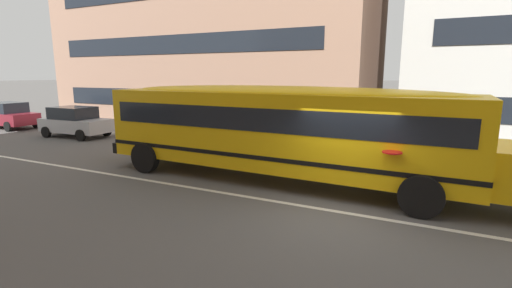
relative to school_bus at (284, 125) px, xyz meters
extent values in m
plane|color=#54514F|center=(2.28, -1.94, -1.80)|extent=(400.00, 400.00, 0.00)
cube|color=gray|center=(2.28, 5.67, -1.80)|extent=(120.00, 3.00, 0.01)
cube|color=silver|center=(2.28, -1.94, -1.80)|extent=(110.00, 0.16, 0.01)
cube|color=yellow|center=(-0.26, 0.01, -0.12)|extent=(11.66, 2.94, 2.32)
cube|color=black|center=(-6.14, 0.16, -1.09)|extent=(0.28, 2.64, 0.38)
cube|color=black|center=(-0.26, 0.01, 0.30)|extent=(10.96, 2.96, 0.67)
cube|color=black|center=(-0.26, 0.01, -0.80)|extent=(11.68, 2.97, 0.13)
ellipsoid|color=yellow|center=(-0.26, 0.01, 1.04)|extent=(11.19, 2.72, 0.38)
cylinder|color=red|center=(3.40, -1.60, -0.23)|extent=(0.48, 0.48, 0.03)
cylinder|color=black|center=(4.18, 1.21, -1.28)|extent=(1.06, 0.32, 1.05)
cylinder|color=black|center=(4.10, -1.43, -1.28)|extent=(1.06, 0.32, 1.05)
cylinder|color=black|center=(-4.63, 1.44, -1.28)|extent=(1.06, 0.32, 1.05)
cylinder|color=black|center=(-4.70, -1.19, -1.28)|extent=(1.06, 0.32, 1.05)
cube|color=maroon|center=(-19.88, 3.07, -1.15)|extent=(3.92, 1.75, 0.70)
cube|color=black|center=(-20.03, 3.08, -0.48)|extent=(2.22, 1.59, 0.64)
cylinder|color=black|center=(-18.57, 3.91, -1.50)|extent=(0.60, 0.19, 0.60)
cylinder|color=black|center=(-18.59, 2.21, -1.50)|extent=(0.60, 0.19, 0.60)
cylinder|color=black|center=(-21.17, 3.94, -1.50)|extent=(0.60, 0.19, 0.60)
cube|color=#B7BABF|center=(-13.29, 2.76, -1.15)|extent=(3.96, 1.83, 0.70)
cube|color=black|center=(-13.44, 2.76, -0.48)|extent=(2.25, 1.63, 0.64)
cylinder|color=black|center=(-12.02, 3.66, -1.50)|extent=(0.61, 0.20, 0.60)
cylinder|color=black|center=(-11.96, 1.96, -1.50)|extent=(0.61, 0.20, 0.60)
cylinder|color=black|center=(-14.61, 3.57, -1.50)|extent=(0.61, 0.20, 0.60)
cylinder|color=black|center=(-14.56, 1.87, -1.50)|extent=(0.61, 0.20, 0.60)
cube|color=#93705B|center=(-9.89, 11.69, 4.60)|extent=(21.67, 9.05, 12.80)
cube|color=black|center=(-9.89, 7.15, 0.12)|extent=(18.20, 0.04, 1.10)
cube|color=black|center=(-9.89, 7.15, 3.32)|extent=(18.20, 0.04, 1.10)
camera|label=1|loc=(4.18, -10.54, 1.59)|focal=25.40mm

